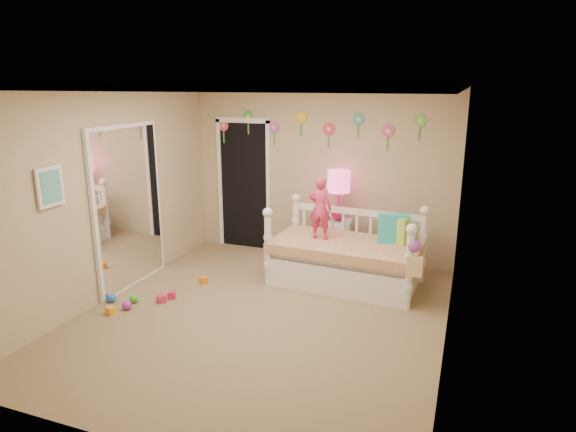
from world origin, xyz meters
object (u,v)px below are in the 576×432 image
at_px(child, 320,208).
at_px(nightstand, 337,241).
at_px(daybed, 346,246).
at_px(table_lamp, 339,188).

relative_size(child, nightstand, 1.27).
distance_m(daybed, nightstand, 0.80).
bearing_deg(daybed, table_lamp, 116.44).
bearing_deg(child, daybed, 179.32).
bearing_deg(nightstand, daybed, -71.82).
bearing_deg(table_lamp, child, -94.54).
relative_size(child, table_lamp, 1.15).
bearing_deg(child, table_lamp, -94.75).
xyz_separation_m(daybed, nightstand, (-0.30, 0.72, -0.19)).
xyz_separation_m(child, nightstand, (0.06, 0.72, -0.67)).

